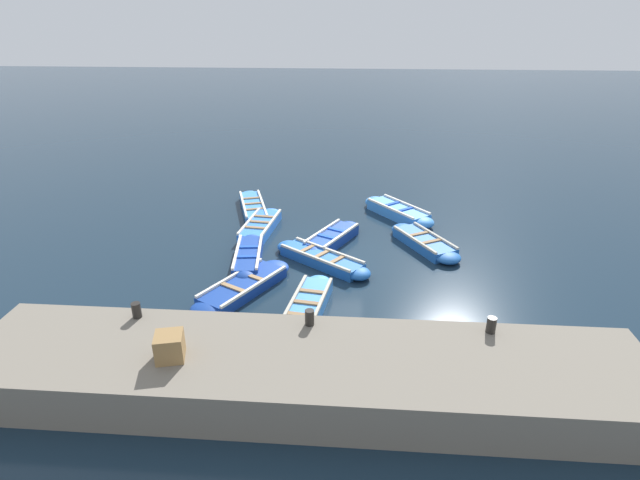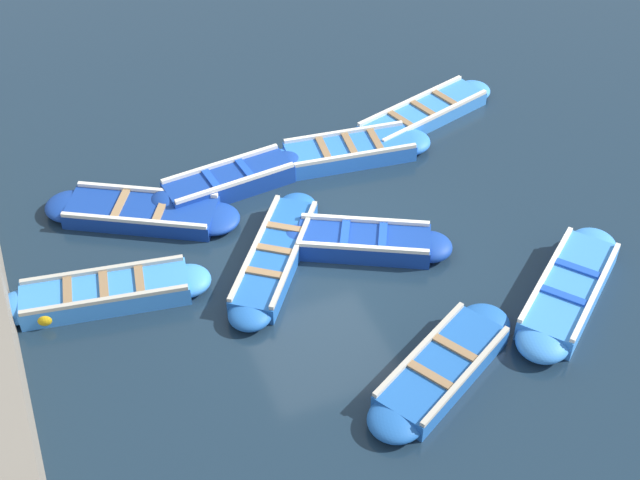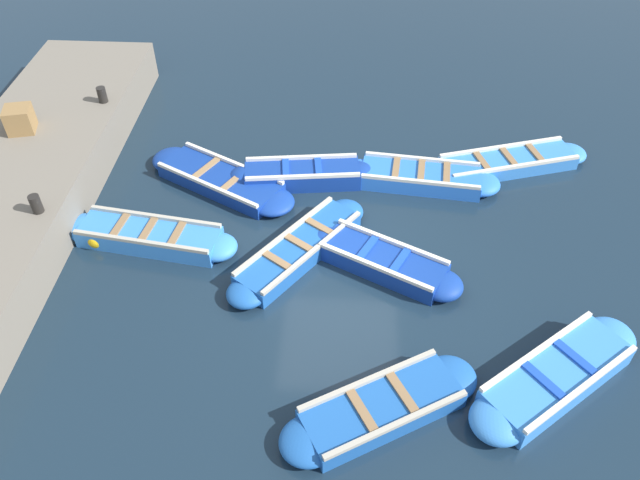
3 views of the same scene
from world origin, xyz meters
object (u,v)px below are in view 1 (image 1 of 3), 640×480
(boat_outer_left, at_px, (322,259))
(buoy_orange_near, at_px, (308,332))
(boat_near_quay, at_px, (253,207))
(boat_bow_out, at_px, (260,226))
(wooden_crate, at_px, (170,346))
(boat_outer_right, at_px, (424,242))
(boat_alongside, at_px, (398,212))
(boat_tucked, at_px, (248,257))
(boat_drifting, at_px, (243,287))
(bollard_mid_north, at_px, (310,317))
(boat_centre, at_px, (332,238))
(bollard_north, at_px, (491,325))
(bollard_mid_south, at_px, (136,310))
(boat_broadside, at_px, (307,309))

(boat_outer_left, xyz_separation_m, buoy_orange_near, (-3.88, 0.05, 0.00))
(boat_near_quay, distance_m, boat_outer_left, 5.28)
(boat_bow_out, xyz_separation_m, wooden_crate, (-8.44, 0.15, 1.04))
(boat_bow_out, distance_m, boat_outer_right, 5.71)
(boat_alongside, relative_size, buoy_orange_near, 9.52)
(boat_alongside, xyz_separation_m, boat_outer_right, (-2.69, -0.68, -0.03))
(boat_tucked, bearing_deg, boat_outer_right, -73.82)
(boat_drifting, xyz_separation_m, boat_bow_out, (4.24, 0.30, 0.02))
(boat_tucked, relative_size, bollard_mid_north, 9.19)
(boat_outer_left, height_order, bollard_mid_north, bollard_mid_north)
(boat_centre, distance_m, bollard_north, 7.30)
(bollard_north, distance_m, buoy_orange_near, 4.13)
(boat_near_quay, bearing_deg, bollard_mid_south, 175.42)
(bollard_mid_north, bearing_deg, wooden_crate, 117.50)
(boat_outer_right, relative_size, buoy_orange_near, 9.61)
(boat_drifting, relative_size, bollard_north, 10.27)
(bollard_mid_north, bearing_deg, boat_centre, -1.41)
(boat_tucked, height_order, boat_outer_right, boat_tucked)
(boat_near_quay, bearing_deg, bollard_mid_north, -161.20)
(boat_centre, bearing_deg, bollard_north, -149.74)
(boat_alongside, height_order, buoy_orange_near, boat_alongside)
(boat_near_quay, distance_m, boat_bow_out, 2.05)
(boat_centre, relative_size, boat_bow_out, 0.90)
(bollard_north, xyz_separation_m, bollard_mid_south, (0.00, 7.61, 0.00))
(boat_tucked, height_order, wooden_crate, wooden_crate)
(boat_outer_left, relative_size, wooden_crate, 6.21)
(bollard_mid_south, distance_m, wooden_crate, 1.82)
(boat_centre, xyz_separation_m, boat_bow_out, (0.84, 2.58, -0.01))
(boat_broadside, relative_size, wooden_crate, 6.71)
(boat_bow_out, distance_m, bollard_mid_south, 7.29)
(boat_broadside, xyz_separation_m, bollard_north, (-1.82, -4.06, 0.94))
(boat_outer_left, bearing_deg, boat_tucked, 93.00)
(boat_outer_right, relative_size, wooden_crate, 6.15)
(boat_drifting, bearing_deg, boat_bow_out, 4.07)
(boat_near_quay, distance_m, boat_drifting, 6.26)
(bollard_north, xyz_separation_m, buoy_orange_near, (0.82, 3.93, -0.95))
(boat_centre, height_order, boat_outer_right, boat_centre)
(boat_broadside, relative_size, boat_outer_right, 1.09)
(boat_centre, bearing_deg, boat_near_quay, 49.22)
(boat_drifting, bearing_deg, boat_outer_right, -58.01)
(boat_broadside, height_order, boat_drifting, boat_broadside)
(boat_outer_left, bearing_deg, boat_alongside, -31.96)
(buoy_orange_near, bearing_deg, boat_broadside, 7.24)
(boat_centre, bearing_deg, boat_tucked, 123.95)
(boat_outer_left, distance_m, bollard_north, 6.17)
(boat_broadside, relative_size, boat_centre, 1.15)
(boat_near_quay, bearing_deg, bollard_north, -142.73)
(wooden_crate, bearing_deg, boat_drifting, -6.08)
(boat_bow_out, xyz_separation_m, bollard_mid_south, (-7.10, 1.38, 0.95))
(bollard_mid_north, bearing_deg, boat_broadside, 8.05)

